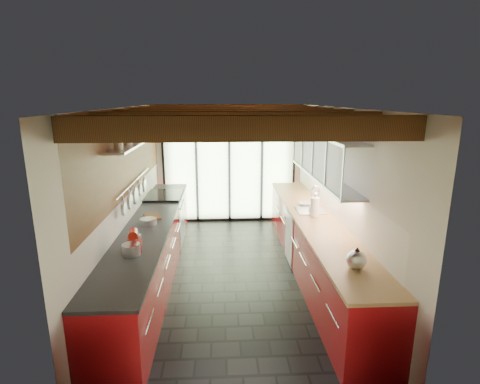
{
  "coord_description": "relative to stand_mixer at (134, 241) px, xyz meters",
  "views": [
    {
      "loc": [
        -0.2,
        -5.48,
        2.73
      ],
      "look_at": [
        0.11,
        0.4,
        1.25
      ],
      "focal_mm": 28.0,
      "sensor_mm": 36.0,
      "label": 1
    }
  ],
  "objects": [
    {
      "name": "left_wall_fixtures",
      "position": [
        -0.2,
        1.29,
        0.82
      ],
      "size": [
        0.28,
        2.6,
        0.96
      ],
      "color": "silver",
      "rests_on": "ground"
    },
    {
      "name": "ceiling_beams",
      "position": [
        1.27,
        1.48,
        1.44
      ],
      "size": [
        3.14,
        5.06,
        4.9
      ],
      "color": "#593316",
      "rests_on": "ground"
    },
    {
      "name": "right_counter",
      "position": [
        2.54,
        1.11,
        -0.56
      ],
      "size": [
        0.68,
        5.0,
        0.92
      ],
      "color": "#A10F15",
      "rests_on": "ground"
    },
    {
      "name": "cutting_board",
      "position": [
        0.0,
        1.25,
        -0.09
      ],
      "size": [
        0.32,
        0.37,
        0.03
      ],
      "primitive_type": "cube",
      "rotation": [
        0.0,
        0.0,
        0.34
      ],
      "color": "brown",
      "rests_on": "left_counter"
    },
    {
      "name": "left_counter",
      "position": [
        -0.01,
        1.11,
        -0.56
      ],
      "size": [
        0.68,
        5.0,
        0.92
      ],
      "color": "#A10F15",
      "rests_on": "ground"
    },
    {
      "name": "stand_mixer",
      "position": [
        0.0,
        0.0,
        0.0
      ],
      "size": [
        0.22,
        0.32,
        0.27
      ],
      "color": "red",
      "rests_on": "left_counter"
    },
    {
      "name": "range_stove",
      "position": [
        -0.01,
        2.56,
        -0.55
      ],
      "size": [
        0.66,
        0.9,
        0.97
      ],
      "color": "silver",
      "rests_on": "ground"
    },
    {
      "name": "pot_small",
      "position": [
        0.0,
        0.92,
        -0.06
      ],
      "size": [
        0.25,
        0.25,
        0.09
      ],
      "primitive_type": "cylinder",
      "rotation": [
        0.0,
        0.0,
        0.02
      ],
      "color": "silver",
      "rests_on": "left_counter"
    },
    {
      "name": "paper_towel",
      "position": [
        2.54,
        1.18,
        0.05
      ],
      "size": [
        0.18,
        0.18,
        0.36
      ],
      "color": "white",
      "rests_on": "right_counter"
    },
    {
      "name": "kettle",
      "position": [
        2.54,
        -0.67,
        0.01
      ],
      "size": [
        0.23,
        0.28,
        0.26
      ],
      "color": "silver",
      "rests_on": "right_counter"
    },
    {
      "name": "sink_assembly",
      "position": [
        2.56,
        1.51,
        -0.06
      ],
      "size": [
        0.45,
        0.52,
        0.43
      ],
      "color": "silver",
      "rests_on": "right_counter"
    },
    {
      "name": "room_shell",
      "position": [
        1.27,
        1.11,
        0.63
      ],
      "size": [
        5.5,
        5.5,
        5.5
      ],
      "color": "silver",
      "rests_on": "ground"
    },
    {
      "name": "ground",
      "position": [
        1.27,
        1.11,
        -1.02
      ],
      "size": [
        5.5,
        5.5,
        0.0
      ],
      "primitive_type": "plane",
      "color": "black",
      "rests_on": "ground"
    },
    {
      "name": "pot_large",
      "position": [
        0.0,
        -0.18,
        -0.04
      ],
      "size": [
        0.28,
        0.28,
        0.14
      ],
      "primitive_type": "cylinder",
      "rotation": [
        0.0,
        0.0,
        -0.39
      ],
      "color": "silver",
      "rests_on": "left_counter"
    },
    {
      "name": "soap_bottle",
      "position": [
        2.54,
        1.38,
        -0.02
      ],
      "size": [
        0.08,
        0.08,
        0.17
      ],
      "primitive_type": "imported",
      "rotation": [
        0.0,
        0.0,
        -0.08
      ],
      "color": "silver",
      "rests_on": "right_counter"
    },
    {
      "name": "upper_cabinets_right",
      "position": [
        2.7,
        1.41,
        0.83
      ],
      "size": [
        0.34,
        3.0,
        3.0
      ],
      "color": "silver",
      "rests_on": "ground"
    },
    {
      "name": "bowl",
      "position": [
        2.54,
        1.8,
        -0.08
      ],
      "size": [
        0.22,
        0.22,
        0.05
      ],
      "primitive_type": "imported",
      "rotation": [
        0.0,
        0.0,
        0.05
      ],
      "color": "silver",
      "rests_on": "right_counter"
    },
    {
      "name": "glass_door",
      "position": [
        1.27,
        3.8,
        0.64
      ],
      "size": [
        2.95,
        0.1,
        2.9
      ],
      "color": "#C6EAAD",
      "rests_on": "ground"
    }
  ]
}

